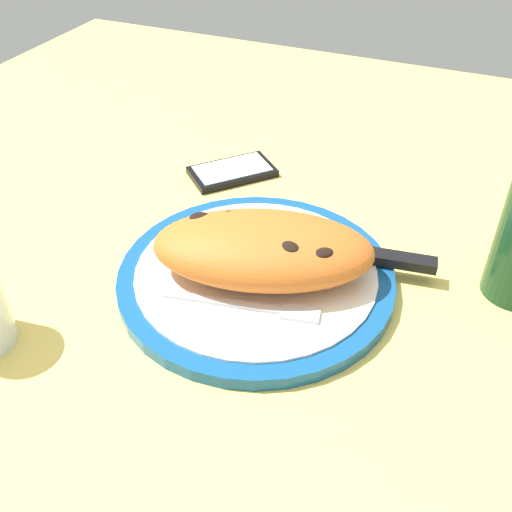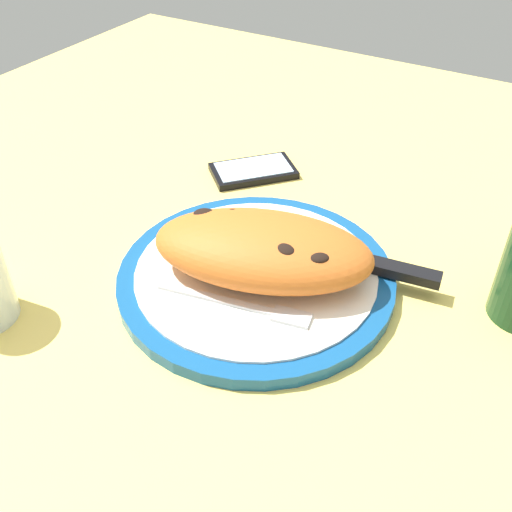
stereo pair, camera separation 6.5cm
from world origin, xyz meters
The scene contains 6 objects.
ground_plane centered at (0.00, 0.00, -1.50)cm, with size 150.00×150.00×3.00cm, color #EACC60.
plate centered at (0.00, 0.00, 0.91)cm, with size 31.31×31.31×1.88cm.
calzone centered at (0.82, -0.03, 5.13)cm, with size 26.91×19.43×6.45cm.
fork centered at (2.32, -5.80, 2.08)cm, with size 16.94×4.78×0.40cm.
knife centered at (10.41, 6.75, 2.38)cm, with size 24.16×5.19×1.20cm.
smartphone centered at (-12.66, 20.72, 0.56)cm, with size 13.06×13.41×1.16cm.
Camera 1 is at (20.11, -46.97, 44.48)cm, focal length 41.47 mm.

